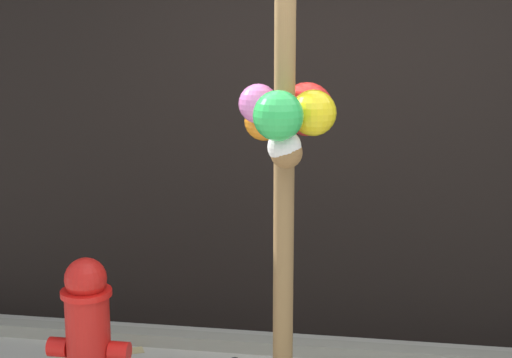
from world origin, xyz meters
The scene contains 5 objects.
building_wall centered at (0.00, 1.85, 1.70)m, with size 10.00×0.20×3.39m.
curb_strip centered at (0.00, 1.44, 0.04)m, with size 8.00×0.12×0.08m, color gray.
memorial_post centered at (-0.24, 0.43, 1.69)m, with size 0.46×0.58×2.90m.
fire_hydrant centered at (-1.26, 0.54, 0.42)m, with size 0.43×0.26×0.84m.
litter_1 centered at (-1.28, 1.32, 0.00)m, with size 0.11×0.09×0.01m, color tan.
Camera 1 is at (0.19, -2.99, 2.02)m, focal length 54.64 mm.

